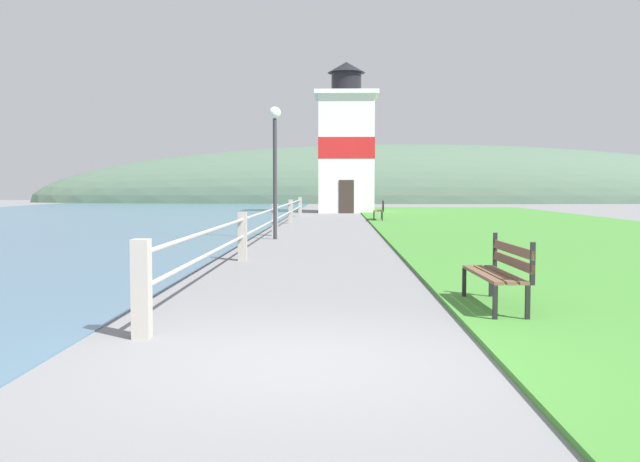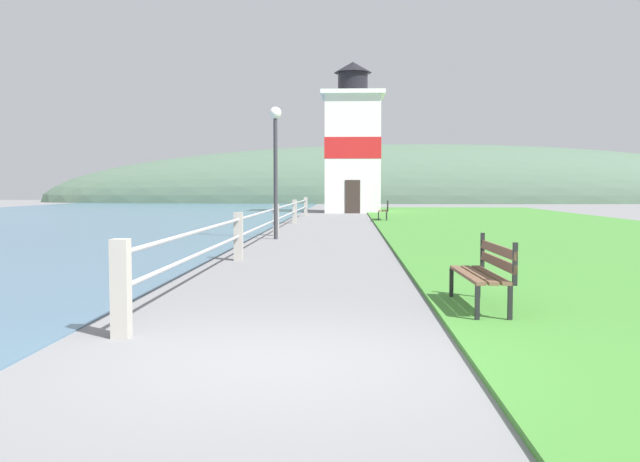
# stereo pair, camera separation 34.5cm
# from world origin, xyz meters

# --- Properties ---
(ground_plane) EXTENTS (160.00, 160.00, 0.00)m
(ground_plane) POSITION_xyz_m (0.00, 0.00, 0.00)
(ground_plane) COLOR slate
(grass_verge) EXTENTS (12.00, 57.03, 0.06)m
(grass_verge) POSITION_xyz_m (7.77, 19.01, 0.03)
(grass_verge) COLOR #428433
(grass_verge) RESTS_ON ground_plane
(seawall_railing) EXTENTS (0.18, 31.50, 1.03)m
(seawall_railing) POSITION_xyz_m (-1.67, 16.66, 0.62)
(seawall_railing) COLOR #A8A399
(seawall_railing) RESTS_ON ground_plane
(park_bench_near) EXTENTS (0.52, 1.76, 0.94)m
(park_bench_near) POSITION_xyz_m (2.40, 2.70, 0.54)
(park_bench_near) COLOR brown
(park_bench_near) RESTS_ON ground_plane
(park_bench_midway) EXTENTS (0.55, 1.81, 0.94)m
(park_bench_midway) POSITION_xyz_m (2.33, 26.81, 0.54)
(park_bench_midway) COLOR brown
(park_bench_midway) RESTS_ON ground_plane
(lighthouse) EXTENTS (3.86, 3.86, 9.27)m
(lighthouse) POSITION_xyz_m (0.90, 38.13, 4.09)
(lighthouse) COLOR white
(lighthouse) RESTS_ON ground_plane
(lamp_post) EXTENTS (0.36, 0.36, 3.96)m
(lamp_post) POSITION_xyz_m (-1.52, 15.11, 2.74)
(lamp_post) COLOR #333338
(lamp_post) RESTS_ON ground_plane
(distant_hillside) EXTENTS (80.00, 16.00, 12.00)m
(distant_hillside) POSITION_xyz_m (8.00, 68.02, 0.00)
(distant_hillside) COLOR #4C6651
(distant_hillside) RESTS_ON ground_plane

